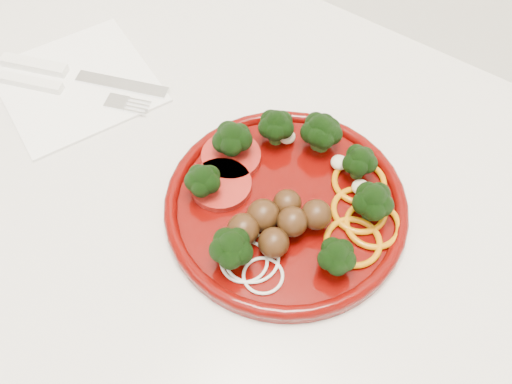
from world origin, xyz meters
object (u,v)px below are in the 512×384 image
Objects in this scene: plate at (288,198)px; napkin at (77,84)px; knife at (61,71)px; fork at (48,87)px.

napkin is at bearing -179.70° from plate.
knife is 1.13× the size of fork.
plate is at bearing -15.59° from fork.
plate is 0.32m from fork.
plate is 1.21× the size of knife.
napkin is 0.03m from fork.
plate is 0.30m from napkin.
fork is at bearing -175.07° from plate.
fork reaches higher than napkin.
napkin is at bearing 33.31° from fork.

